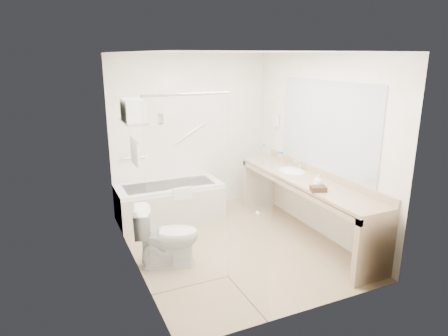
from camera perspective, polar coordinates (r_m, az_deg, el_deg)
name	(u,v)px	position (r m, az deg, el deg)	size (l,w,h in m)	color
floor	(233,245)	(5.49, 1.32, -10.89)	(3.20, 3.20, 0.00)	#A08462
ceiling	(234,52)	(4.90, 1.51, 16.22)	(2.60, 3.20, 0.10)	white
wall_back	(191,133)	(6.49, -4.76, 4.98)	(2.60, 0.10, 2.50)	white
wall_front	(310,193)	(3.73, 12.15, -3.56)	(2.60, 0.10, 2.50)	white
wall_left	(131,166)	(4.65, -13.18, 0.24)	(0.10, 3.20, 2.50)	white
wall_right	(318,146)	(5.72, 13.24, 3.13)	(0.10, 3.20, 2.50)	white
bathtub	(170,201)	(6.28, -7.74, -4.75)	(1.60, 0.73, 0.59)	white
grab_bar_short	(134,158)	(6.27, -12.76, 1.45)	(0.03, 0.03, 0.40)	silver
grab_bar_long	(189,134)	(6.44, -5.06, 4.88)	(0.03, 0.03, 0.60)	silver
shower_enclosure	(217,199)	(4.05, -0.98, -4.43)	(0.96, 0.91, 2.11)	silver
towel_shelf	(133,117)	(4.91, -12.88, 7.08)	(0.24, 0.55, 0.81)	silver
vanity_counter	(305,193)	(5.61, 11.53, -3.50)	(0.55, 2.70, 0.95)	tan
sink	(291,173)	(5.88, 9.61, -0.65)	(0.40, 0.52, 0.14)	white
faucet	(300,164)	(5.93, 10.82, 0.54)	(0.03, 0.03, 0.14)	silver
mirror	(325,126)	(5.54, 14.29, 5.82)	(0.02, 2.00, 1.20)	#B6BCC3
hairdryer_unit	(276,121)	(6.50, 7.37, 6.71)	(0.08, 0.10, 0.18)	silver
toilet	(167,236)	(4.90, -8.13, -9.63)	(0.43, 0.76, 0.75)	white
amenity_basket	(318,189)	(5.05, 13.33, -2.92)	(0.19, 0.13, 0.06)	#4E301C
soap_bottle_a	(316,187)	(5.12, 13.01, -2.66)	(0.05, 0.12, 0.06)	silver
soap_bottle_b	(318,181)	(5.30, 13.29, -1.77)	(0.10, 0.13, 0.10)	silver
water_bottle_left	(282,160)	(6.07, 8.24, 1.19)	(0.07, 0.07, 0.22)	silver
water_bottle_mid	(264,151)	(6.56, 5.74, 2.38)	(0.07, 0.07, 0.22)	silver
water_bottle_right	(280,159)	(6.16, 7.94, 1.35)	(0.06, 0.06, 0.20)	silver
drinking_glass_near	(280,169)	(5.78, 8.05, -0.11)	(0.07, 0.07, 0.09)	silver
drinking_glass_far	(263,160)	(6.23, 5.53, 1.08)	(0.06, 0.06, 0.08)	silver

